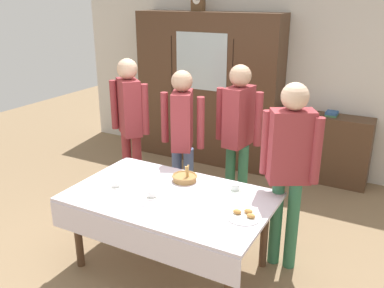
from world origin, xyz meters
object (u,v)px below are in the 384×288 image
(tea_cup_near_left, at_px, (235,188))
(spoon_mid_right, at_px, (140,205))
(mantel_clock, at_px, (198,2))
(spoon_back_edge, at_px, (158,177))
(bookshelf_low, at_px, (328,149))
(book_stack, at_px, (332,114))
(person_beside_shelf, at_px, (182,131))
(tea_cup_far_left, at_px, (152,194))
(person_behind_table_right, at_px, (290,159))
(wall_cabinet, at_px, (208,89))
(pastry_plate, at_px, (244,216))
(person_behind_table_left, at_px, (130,117))
(spoon_far_left, at_px, (151,185))
(tea_cup_mid_left, at_px, (116,184))
(person_near_right_end, at_px, (238,127))
(bread_basket, at_px, (185,177))
(dining_table, at_px, (168,206))

(tea_cup_near_left, height_order, spoon_mid_right, tea_cup_near_left)
(mantel_clock, xyz_separation_m, spoon_back_edge, (0.77, -2.29, -1.56))
(bookshelf_low, height_order, spoon_back_edge, bookshelf_low)
(book_stack, distance_m, person_beside_shelf, 2.12)
(tea_cup_far_left, relative_size, spoon_mid_right, 1.09)
(spoon_back_edge, distance_m, person_behind_table_right, 1.26)
(mantel_clock, height_order, spoon_back_edge, mantel_clock)
(bookshelf_low, xyz_separation_m, person_beside_shelf, (-1.24, -1.72, 0.56))
(wall_cabinet, height_order, spoon_mid_right, wall_cabinet)
(pastry_plate, relative_size, spoon_mid_right, 2.35)
(wall_cabinet, relative_size, spoon_mid_right, 18.23)
(mantel_clock, xyz_separation_m, tea_cup_far_left, (0.95, -2.66, -1.53))
(spoon_mid_right, bearing_deg, person_behind_table_left, 129.09)
(spoon_far_left, bearing_deg, tea_cup_near_left, 19.91)
(person_behind_table_right, bearing_deg, tea_cup_mid_left, -156.74)
(tea_cup_far_left, bearing_deg, tea_cup_mid_left, 177.37)
(mantel_clock, xyz_separation_m, book_stack, (1.93, 0.05, -1.35))
(person_near_right_end, bearing_deg, bookshelf_low, 63.62)
(wall_cabinet, distance_m, tea_cup_near_left, 2.61)
(tea_cup_mid_left, bearing_deg, bread_basket, 40.09)
(tea_cup_far_left, xyz_separation_m, person_near_right_end, (0.27, 1.28, 0.30))
(spoon_mid_right, bearing_deg, person_behind_table_right, 38.03)
(mantel_clock, distance_m, spoon_back_edge, 2.87)
(wall_cabinet, distance_m, spoon_back_edge, 2.39)
(wall_cabinet, relative_size, tea_cup_far_left, 16.69)
(tea_cup_near_left, bearing_deg, spoon_far_left, -160.09)
(tea_cup_far_left, distance_m, person_behind_table_right, 1.22)
(bookshelf_low, xyz_separation_m, person_behind_table_right, (0.03, -2.09, 0.60))
(spoon_far_left, relative_size, spoon_back_edge, 1.00)
(bread_basket, relative_size, person_behind_table_left, 0.14)
(tea_cup_mid_left, bearing_deg, book_stack, 62.91)
(pastry_plate, relative_size, person_near_right_end, 0.16)
(spoon_far_left, distance_m, person_near_right_end, 1.19)
(spoon_mid_right, relative_size, spoon_back_edge, 1.00)
(spoon_back_edge, bearing_deg, bread_basket, 11.55)
(dining_table, height_order, person_near_right_end, person_near_right_end)
(bookshelf_low, bearing_deg, tea_cup_near_left, -99.95)
(tea_cup_mid_left, xyz_separation_m, person_behind_table_right, (1.41, 0.61, 0.30))
(wall_cabinet, distance_m, spoon_far_left, 2.57)
(book_stack, relative_size, tea_cup_far_left, 1.38)
(pastry_plate, height_order, person_behind_table_left, person_behind_table_left)
(spoon_far_left, xyz_separation_m, person_behind_table_right, (1.15, 0.42, 0.32))
(tea_cup_mid_left, distance_m, bread_basket, 0.64)
(book_stack, xyz_separation_m, person_near_right_end, (-0.71, -1.44, 0.11))
(spoon_far_left, bearing_deg, spoon_mid_right, -69.79)
(wall_cabinet, bearing_deg, tea_cup_far_left, -73.65)
(spoon_mid_right, bearing_deg, wall_cabinet, 105.32)
(tea_cup_mid_left, relative_size, person_near_right_end, 0.08)
(tea_cup_far_left, bearing_deg, spoon_back_edge, 115.92)
(tea_cup_near_left, xyz_separation_m, spoon_far_left, (-0.73, -0.26, -0.02))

